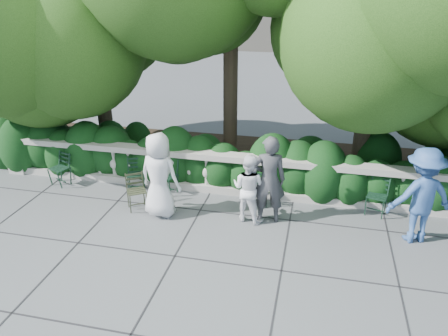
% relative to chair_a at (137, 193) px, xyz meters
% --- Properties ---
extents(ground, '(90.00, 90.00, 0.00)m').
position_rel_chair_a_xyz_m(ground, '(2.22, -1.25, 0.00)').
color(ground, '#4D5054').
rests_on(ground, ground).
extents(balustrade, '(12.00, 0.44, 1.00)m').
position_rel_chair_a_xyz_m(balustrade, '(2.22, 0.55, 0.49)').
color(balustrade, '#9E998E').
rests_on(balustrade, ground).
extents(shrub_hedge, '(15.00, 2.60, 1.70)m').
position_rel_chair_a_xyz_m(shrub_hedge, '(2.22, 1.75, 0.00)').
color(shrub_hedge, black).
rests_on(shrub_hedge, ground).
extents(tree_canopy, '(15.04, 6.52, 6.78)m').
position_rel_chair_a_xyz_m(tree_canopy, '(2.90, 1.94, 3.96)').
color(tree_canopy, '#3F3023').
rests_on(tree_canopy, ground).
extents(chair_a, '(0.58, 0.60, 0.84)m').
position_rel_chair_a_xyz_m(chair_a, '(0.00, 0.00, 0.00)').
color(chair_a, black).
rests_on(chair_a, ground).
extents(chair_b, '(0.58, 0.60, 0.84)m').
position_rel_chair_a_xyz_m(chair_b, '(-2.10, -0.09, 0.00)').
color(chair_b, black).
rests_on(chair_b, ground).
extents(chair_c, '(0.55, 0.58, 0.84)m').
position_rel_chair_a_xyz_m(chair_c, '(0.68, 0.08, 0.00)').
color(chair_c, black).
rests_on(chair_c, ground).
extents(chair_d, '(0.56, 0.59, 0.84)m').
position_rel_chair_a_xyz_m(chair_d, '(5.47, 0.09, 0.00)').
color(chair_d, black).
rests_on(chair_d, ground).
extents(chair_e, '(0.48, 0.52, 0.84)m').
position_rel_chair_a_xyz_m(chair_e, '(2.96, -0.02, 0.00)').
color(chair_e, black).
rests_on(chair_e, ground).
extents(chair_weathered, '(0.63, 0.64, 0.84)m').
position_rel_chair_a_xyz_m(chair_weathered, '(0.40, -0.82, 0.00)').
color(chair_weathered, black).
rests_on(chair_weathered, ground).
extents(person_businessman, '(1.02, 0.77, 1.88)m').
position_rel_chair_a_xyz_m(person_businessman, '(0.93, -0.80, 0.94)').
color(person_businessman, silver).
rests_on(person_businessman, ground).
extents(person_woman_grey, '(0.77, 0.57, 1.92)m').
position_rel_chair_a_xyz_m(person_woman_grey, '(3.24, -0.54, 0.96)').
color(person_woman_grey, '#39393D').
rests_on(person_woman_grey, ground).
extents(person_casual_man, '(0.86, 0.75, 1.50)m').
position_rel_chair_a_xyz_m(person_casual_man, '(2.82, -0.59, 0.75)').
color(person_casual_man, white).
rests_on(person_casual_man, ground).
extents(person_older_blue, '(1.43, 1.10, 1.95)m').
position_rel_chair_a_xyz_m(person_older_blue, '(6.17, -0.64, 0.97)').
color(person_older_blue, '#305390').
rests_on(person_older_blue, ground).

